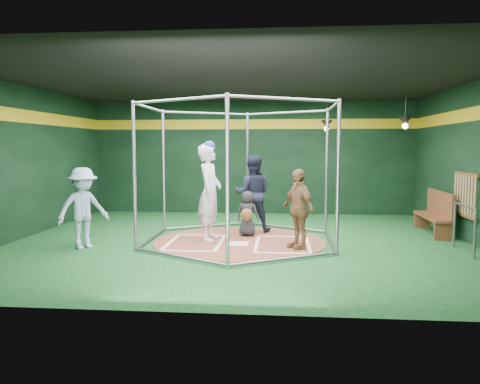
# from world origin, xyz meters

# --- Properties ---
(room_shell) EXTENTS (10.10, 9.10, 3.53)m
(room_shell) POSITION_xyz_m (0.00, 0.01, 1.75)
(room_shell) COLOR #0D3A15
(room_shell) RESTS_ON ground
(clay_disc) EXTENTS (3.80, 3.80, 0.01)m
(clay_disc) POSITION_xyz_m (0.00, 0.00, 0.01)
(clay_disc) COLOR brown
(clay_disc) RESTS_ON ground
(home_plate) EXTENTS (0.43, 0.43, 0.01)m
(home_plate) POSITION_xyz_m (0.00, -0.30, 0.02)
(home_plate) COLOR white
(home_plate) RESTS_ON clay_disc
(batter_box_left) EXTENTS (1.17, 1.77, 0.01)m
(batter_box_left) POSITION_xyz_m (-0.95, -0.25, 0.02)
(batter_box_left) COLOR white
(batter_box_left) RESTS_ON clay_disc
(batter_box_right) EXTENTS (1.17, 1.77, 0.01)m
(batter_box_right) POSITION_xyz_m (0.95, -0.25, 0.02)
(batter_box_right) COLOR white
(batter_box_right) RESTS_ON clay_disc
(batting_cage) EXTENTS (4.05, 4.67, 3.00)m
(batting_cage) POSITION_xyz_m (-0.00, -0.00, 1.50)
(batting_cage) COLOR gray
(batting_cage) RESTS_ON ground
(bat_rack) EXTENTS (0.07, 1.25, 0.98)m
(bat_rack) POSITION_xyz_m (4.93, 0.40, 1.05)
(bat_rack) COLOR brown
(bat_rack) RESTS_ON room_shell
(pendant_lamp_near) EXTENTS (0.34, 0.34, 0.90)m
(pendant_lamp_near) POSITION_xyz_m (2.20, 3.60, 2.74)
(pendant_lamp_near) COLOR black
(pendant_lamp_near) RESTS_ON room_shell
(pendant_lamp_far) EXTENTS (0.34, 0.34, 0.90)m
(pendant_lamp_far) POSITION_xyz_m (4.00, 2.00, 2.74)
(pendant_lamp_far) COLOR black
(pendant_lamp_far) RESTS_ON room_shell
(batter_figure) EXTENTS (0.58, 0.83, 2.22)m
(batter_figure) POSITION_xyz_m (-0.68, 0.10, 1.11)
(batter_figure) COLOR silver
(batter_figure) RESTS_ON clay_disc
(visitor_leopard) EXTENTS (0.87, 1.02, 1.64)m
(visitor_leopard) POSITION_xyz_m (1.27, -0.58, 0.83)
(visitor_leopard) COLOR #A87A48
(visitor_leopard) RESTS_ON clay_disc
(catcher_figure) EXTENTS (0.58, 0.61, 1.06)m
(catcher_figure) POSITION_xyz_m (0.13, 0.64, 0.54)
(catcher_figure) COLOR black
(catcher_figure) RESTS_ON clay_disc
(umpire) EXTENTS (0.93, 0.73, 1.89)m
(umpire) POSITION_xyz_m (0.21, 1.24, 0.96)
(umpire) COLOR black
(umpire) RESTS_ON clay_disc
(bystander_blue) EXTENTS (1.20, 1.21, 1.68)m
(bystander_blue) POSITION_xyz_m (-3.16, -0.95, 0.84)
(bystander_blue) COLOR #96AEC7
(bystander_blue) RESTS_ON ground
(dugout_bench) EXTENTS (0.42, 1.79, 1.04)m
(dugout_bench) POSITION_xyz_m (4.63, 1.36, 0.53)
(dugout_bench) COLOR brown
(dugout_bench) RESTS_ON ground
(steel_railing) EXTENTS (0.05, 1.11, 0.96)m
(steel_railing) POSITION_xyz_m (4.55, -0.63, 0.64)
(steel_railing) COLOR gray
(steel_railing) RESTS_ON ground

